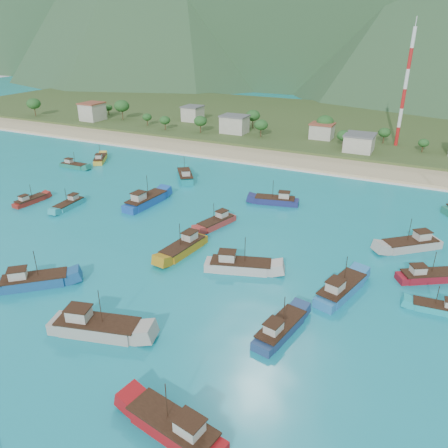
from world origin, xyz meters
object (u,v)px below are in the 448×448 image
at_px(boat_3, 216,223).
at_px(boat_12, 74,166).
at_px(boat_13, 30,201).
at_px(boat_27, 185,176).
at_px(boat_10, 280,330).
at_px(boat_21, 183,248).
at_px(boat_31, 439,309).
at_px(boat_1, 174,428).
at_px(boat_7, 69,205).
at_px(boat_9, 276,201).
at_px(boat_2, 146,201).
at_px(boat_14, 100,159).
at_px(boat_18, 411,245).
at_px(boat_0, 97,327).
at_px(radio_tower, 405,89).
at_px(boat_5, 34,281).
at_px(boat_22, 341,290).
at_px(boat_4, 239,266).

distance_m(boat_3, boat_12, 62.49).
height_order(boat_13, boat_27, boat_27).
bearing_deg(boat_13, boat_10, -11.01).
height_order(boat_10, boat_21, boat_21).
xyz_separation_m(boat_21, boat_31, (45.78, 0.44, -0.36)).
height_order(boat_1, boat_13, boat_1).
bearing_deg(boat_7, boat_9, -154.82).
height_order(boat_2, boat_14, boat_2).
relative_size(boat_18, boat_21, 0.95).
xyz_separation_m(boat_0, boat_7, (-38.47, 34.75, -0.44)).
bearing_deg(boat_13, boat_0, -28.35).
bearing_deg(boat_27, boat_18, -52.51).
xyz_separation_m(boat_9, boat_18, (32.29, -11.08, 0.12)).
height_order(radio_tower, boat_21, radio_tower).
xyz_separation_m(boat_7, boat_18, (77.01, 12.97, 0.30)).
relative_size(boat_5, boat_22, 0.90).
height_order(boat_1, boat_4, boat_4).
bearing_deg(boat_22, boat_0, -123.91).
distance_m(boat_12, boat_14, 9.49).
distance_m(boat_0, boat_31, 52.08).
bearing_deg(boat_3, boat_5, 80.37).
height_order(boat_3, boat_10, boat_10).
bearing_deg(boat_31, boat_22, 92.76).
xyz_separation_m(boat_9, boat_12, (-66.92, 1.02, -0.18)).
height_order(boat_3, boat_12, boat_3).
bearing_deg(boat_14, boat_4, -62.78).
height_order(boat_3, boat_4, boat_4).
distance_m(radio_tower, boat_3, 92.45).
bearing_deg(boat_22, boat_18, 83.28).
bearing_deg(boat_7, boat_31, 171.78).
xyz_separation_m(boat_5, boat_7, (-20.28, 29.58, -0.28)).
xyz_separation_m(radio_tower, boat_22, (2.40, -100.91, -19.99)).
relative_size(boat_12, boat_14, 0.93).
distance_m(boat_2, boat_4, 38.70).
distance_m(boat_7, boat_13, 10.98).
xyz_separation_m(boat_10, boat_14, (-81.72, 57.49, -0.09)).
bearing_deg(boat_22, boat_3, 168.92).
xyz_separation_m(radio_tower, boat_13, (-76.30, -93.87, -20.36)).
distance_m(radio_tower, boat_9, 73.48).
relative_size(radio_tower, boat_2, 2.87).
bearing_deg(boat_0, boat_12, -149.16).
xyz_separation_m(boat_3, boat_27, (-22.49, 24.65, 0.19)).
relative_size(boat_3, boat_22, 0.84).
distance_m(boat_13, boat_31, 93.67).
bearing_deg(boat_22, radio_tower, 106.70).
bearing_deg(boat_4, boat_1, -4.94).
xyz_separation_m(boat_5, boat_27, (-5.50, 60.14, -0.01)).
bearing_deg(boat_3, boat_22, 169.55).
bearing_deg(boat_21, boat_31, -171.96).
height_order(boat_2, boat_7, boat_2).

